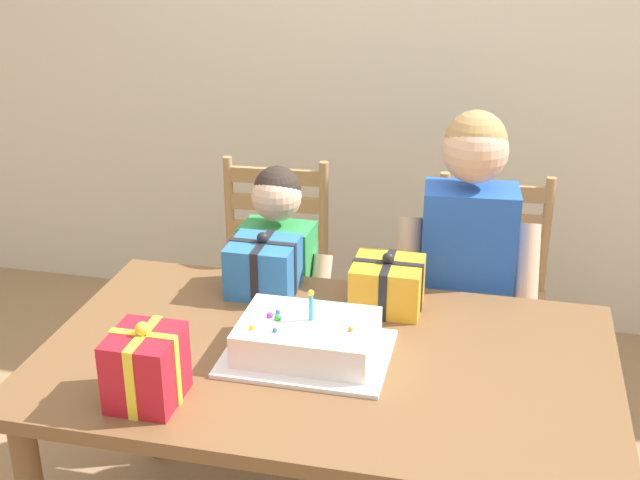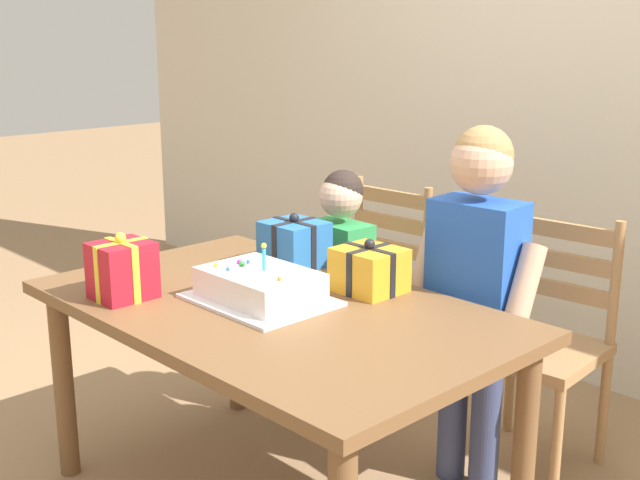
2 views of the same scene
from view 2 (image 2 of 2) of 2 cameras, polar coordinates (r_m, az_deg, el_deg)
The scene contains 10 objects.
back_wall at distance 3.81m, azimuth 17.01°, elevation 9.88°, with size 6.40×0.11×2.60m.
dining_table at distance 2.63m, azimuth -3.25°, elevation -6.25°, with size 1.55×0.93×0.72m.
birthday_cake at distance 2.61m, azimuth -4.16°, elevation -3.24°, with size 0.44×0.34×0.19m.
gift_box_red_large at distance 2.99m, azimuth -1.78°, elevation -0.26°, with size 0.21×0.20×0.20m.
gift_box_beside_cake at distance 2.71m, azimuth 3.41°, elevation -2.06°, with size 0.21×0.19×0.18m.
gift_box_corner_small at distance 2.70m, azimuth -13.46°, elevation -2.04°, with size 0.17×0.18×0.22m.
chair_left at distance 3.57m, azimuth 3.41°, elevation -3.45°, with size 0.44×0.44×0.92m.
chair_right at distance 3.09m, azimuth 15.01°, elevation -6.84°, with size 0.45×0.45×0.92m.
child_older at distance 2.80m, azimuth 10.68°, elevation -2.35°, with size 0.47×0.27×1.26m.
child_younger at distance 3.23m, azimuth 1.40°, elevation -2.33°, with size 0.38×0.22×1.04m.
Camera 2 is at (1.88, -1.59, 1.57)m, focal length 46.46 mm.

